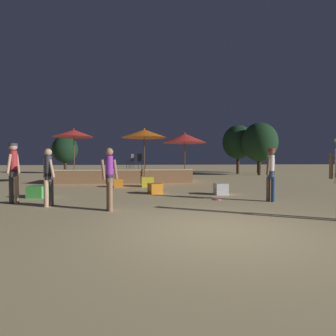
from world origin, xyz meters
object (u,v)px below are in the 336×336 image
Objects in this scene: cube_seat_3 at (221,189)px; bistro_chair_0 at (131,160)px; frisbee_disc at (217,199)px; background_tree_0 at (65,149)px; patio_umbrella_1 at (74,134)px; person_3 at (14,169)px; background_tree_1 at (238,142)px; background_tree_3 at (260,142)px; bistro_chair_2 at (110,160)px; cube_seat_4 at (119,183)px; cube_seat_2 at (155,189)px; patio_umbrella_2 at (185,138)px; person_4 at (271,172)px; bistro_chair_1 at (141,160)px; cube_seat_1 at (38,192)px; person_1 at (48,175)px; person_2 at (109,177)px; cube_seat_0 at (147,182)px; patio_umbrella_0 at (144,134)px; background_tree_2 at (259,151)px.

bistro_chair_0 is at bearing 117.46° from cube_seat_3.
background_tree_0 reaches higher than frisbee_disc.
person_3 is (-0.38, -6.53, -1.72)m from patio_umbrella_1.
background_tree_1 reaches higher than background_tree_3.
cube_seat_4 is at bearing 116.13° from bistro_chair_2.
cube_seat_3 reaches higher than cube_seat_2.
cube_seat_2 is at bearing -114.25° from patio_umbrella_2.
person_3 reaches higher than person_4.
cube_seat_3 is 6.82m from bistro_chair_1.
cube_seat_4 is 3.21m from bistro_chair_1.
cube_seat_1 is (-6.40, -5.19, -2.40)m from patio_umbrella_2.
cube_seat_1 is at bearing -115.05° from person_1.
person_1 is 8.42m from bistro_chair_1.
patio_umbrella_1 is 1.83× the size of person_1.
person_4 is at bearing -78.36° from patio_umbrella_2.
person_4 is (5.08, 0.89, 0.07)m from person_2.
cube_seat_0 is 1.01× the size of cube_seat_2.
cube_seat_1 is 6.80m from cube_seat_3.
patio_umbrella_0 is 5.12× the size of cube_seat_0.
cube_seat_2 is at bearing 167.01° from cube_seat_3.
cube_seat_4 is at bearing 114.54° from bistro_chair_1.
frisbee_disc is (2.98, -8.11, -1.34)m from bistro_chair_0.
background_tree_2 is (11.72, 14.79, 2.05)m from cube_seat_2.
bistro_chair_0 is at bearing -156.43° from background_tree_3.
background_tree_1 is (6.34, 13.76, 2.77)m from cube_seat_3.
bistro_chair_2 is at bearing 55.05° from bistro_chair_1.
background_tree_0 is at bearing 121.64° from patio_umbrella_0.
patio_umbrella_0 is 13.82m from background_tree_0.
patio_umbrella_0 is 6.66× the size of cube_seat_4.
person_3 reaches higher than bistro_chair_1.
frisbee_disc is at bearing 94.77° from person_2.
background_tree_0 is (-7.49, 16.18, 2.13)m from cube_seat_2.
background_tree_0 reaches higher than person_3.
cube_seat_3 is at bearing -60.99° from patio_umbrella_0.
person_3 is 7.37m from bistro_chair_2.
person_2 is at bearing 103.74° from person_1.
person_4 is at bearing -33.74° from cube_seat_2.
bistro_chair_0 reaches higher than cube_seat_2.
bistro_chair_2 is at bearing 129.47° from cube_seat_3.
person_1 is 8.98m from bistro_chair_0.
cube_seat_2 is at bearing -65.15° from background_tree_0.
cube_seat_3 is at bearing -59.13° from background_tree_0.
person_2 is 0.37× the size of background_tree_3.
background_tree_3 reaches higher than bistro_chair_2.
person_2 is 20.43m from background_tree_0.
patio_umbrella_1 is at bearing -147.67° from background_tree_2.
person_4 is 9.80m from bistro_chair_0.
cube_seat_1 is 1.51× the size of cube_seat_4.
background_tree_2 is at bearing 59.64° from frisbee_disc.
background_tree_0 reaches higher than person_1.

